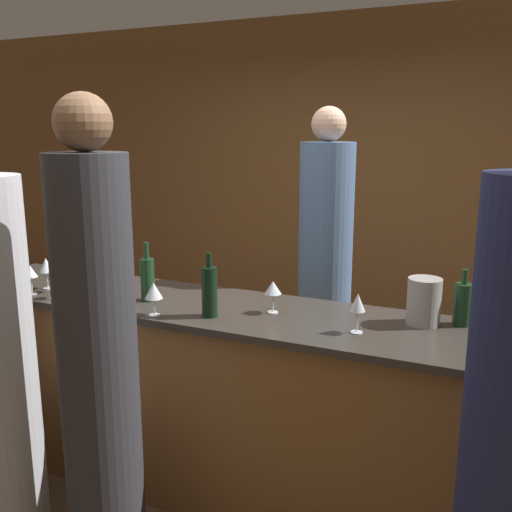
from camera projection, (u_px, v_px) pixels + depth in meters
name	position (u px, v px, depth m)	size (l,w,h in m)	color
ground_plane	(229.00, 489.00, 3.04)	(14.00, 14.00, 0.00)	#4C3823
back_wall	(351.00, 188.00, 4.77)	(8.00, 0.06, 2.80)	brown
bar_counter	(228.00, 401.00, 2.93)	(3.18, 0.64, 1.02)	brown
bartender	(324.00, 291.00, 3.36)	(0.31, 0.31, 2.01)	#4C6B93
guest_0	(98.00, 362.00, 2.32)	(0.32, 0.32, 2.02)	#2D2D33
wine_bottle_0	(147.00, 278.00, 2.91)	(0.07, 0.07, 0.30)	#19381E
wine_bottle_1	(209.00, 291.00, 2.66)	(0.07, 0.07, 0.31)	black
wine_bottle_2	(463.00, 304.00, 2.54)	(0.08, 0.08, 0.26)	#19381E
ice_bucket	(424.00, 301.00, 2.55)	(0.15, 0.15, 0.21)	#9E9993
wine_glass_0	(154.00, 291.00, 2.67)	(0.08, 0.08, 0.16)	silver
wine_glass_1	(30.00, 272.00, 3.02)	(0.07, 0.07, 0.16)	silver
wine_glass_2	(46.00, 266.00, 3.12)	(0.08, 0.08, 0.17)	silver
wine_glass_3	(358.00, 304.00, 2.44)	(0.07, 0.07, 0.18)	silver
wine_glass_4	(54.00, 279.00, 2.94)	(0.07, 0.07, 0.14)	silver
wine_glass_5	(273.00, 288.00, 2.71)	(0.08, 0.08, 0.16)	silver
wine_glass_6	(54.00, 268.00, 3.05)	(0.07, 0.07, 0.18)	silver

